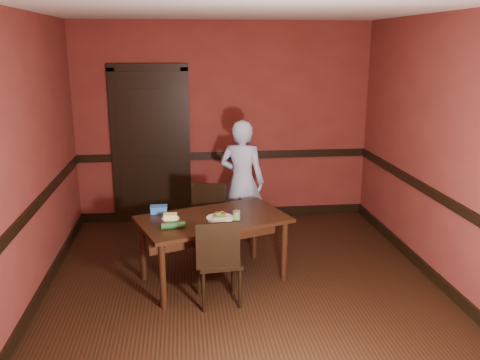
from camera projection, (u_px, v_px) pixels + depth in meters
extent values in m
cube|color=black|center=(244.00, 289.00, 5.12)|extent=(4.00, 4.50, 0.01)
cube|color=beige|center=(245.00, 8.00, 4.42)|extent=(4.00, 4.50, 0.01)
cube|color=maroon|center=(224.00, 123.00, 6.93)|extent=(4.00, 0.02, 2.70)
cube|color=maroon|center=(297.00, 254.00, 2.61)|extent=(4.00, 0.02, 2.70)
cube|color=maroon|center=(23.00, 164.00, 4.55)|extent=(0.02, 4.50, 2.70)
cube|color=maroon|center=(446.00, 154.00, 4.99)|extent=(0.02, 4.50, 2.70)
cube|color=black|center=(225.00, 155.00, 7.03)|extent=(4.00, 0.03, 0.10)
cube|color=black|center=(30.00, 212.00, 4.67)|extent=(0.03, 4.50, 0.10)
cube|color=black|center=(440.00, 198.00, 5.10)|extent=(0.03, 4.50, 0.10)
cube|color=black|center=(225.00, 213.00, 7.25)|extent=(4.00, 0.03, 0.12)
cube|color=black|center=(40.00, 295.00, 4.88)|extent=(0.03, 4.50, 0.12)
cube|color=black|center=(432.00, 274.00, 5.32)|extent=(0.03, 4.50, 0.12)
cube|color=black|center=(151.00, 149.00, 6.86)|extent=(0.85, 0.04, 2.05)
cube|color=black|center=(115.00, 149.00, 6.83)|extent=(0.10, 0.06, 2.15)
cube|color=black|center=(186.00, 147.00, 6.93)|extent=(0.10, 0.06, 2.15)
cube|color=black|center=(147.00, 67.00, 6.60)|extent=(1.05, 0.06, 0.10)
cube|color=black|center=(213.00, 249.00, 5.24)|extent=(1.66, 1.27, 0.69)
imported|color=#A4BADD|center=(242.00, 181.00, 6.24)|extent=(0.65, 0.54, 1.52)
cylinder|color=white|center=(220.00, 218.00, 5.11)|extent=(0.27, 0.27, 0.01)
cube|color=tan|center=(220.00, 217.00, 5.11)|extent=(0.13, 0.12, 0.02)
ellipsoid|color=#2C8E2F|center=(220.00, 214.00, 5.10)|extent=(0.12, 0.11, 0.03)
cylinder|color=#B7260A|center=(217.00, 212.00, 5.11)|extent=(0.05, 0.05, 0.01)
cylinder|color=#B7260A|center=(223.00, 213.00, 5.09)|extent=(0.05, 0.05, 0.01)
cylinder|color=#8FB160|center=(217.00, 214.00, 5.07)|extent=(0.03, 0.03, 0.01)
cylinder|color=#8FB160|center=(222.00, 212.00, 5.13)|extent=(0.03, 0.03, 0.01)
cylinder|color=#8FB160|center=(220.00, 213.00, 5.10)|extent=(0.03, 0.03, 0.01)
cylinder|color=#599742|center=(237.00, 216.00, 5.10)|extent=(0.07, 0.07, 0.08)
cylinder|color=beige|center=(237.00, 211.00, 5.08)|extent=(0.08, 0.08, 0.01)
cylinder|color=white|center=(170.00, 218.00, 5.11)|extent=(0.18, 0.18, 0.01)
cube|color=#F4EF75|center=(170.00, 216.00, 5.10)|extent=(0.13, 0.09, 0.04)
cube|color=#3074C3|center=(159.00, 210.00, 5.29)|extent=(0.17, 0.12, 0.07)
cube|color=#3074C3|center=(159.00, 206.00, 5.28)|extent=(0.18, 0.13, 0.01)
cylinder|color=#184E1E|center=(173.00, 225.00, 4.84)|extent=(0.24, 0.10, 0.06)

